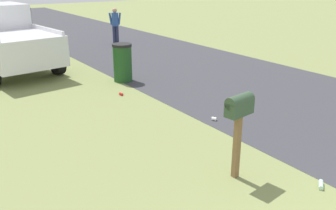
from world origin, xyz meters
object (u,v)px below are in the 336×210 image
(trash_bin, at_px, (123,62))
(pedestrian, at_px, (115,23))
(mailbox, at_px, (239,112))
(pickup_truck, at_px, (1,36))

(trash_bin, distance_m, pedestrian, 6.45)
(mailbox, height_order, pickup_truck, pickup_truck)
(mailbox, relative_size, pedestrian, 0.87)
(pickup_truck, relative_size, pedestrian, 3.46)
(pickup_truck, bearing_deg, mailbox, -178.52)
(mailbox, xyz_separation_m, trash_bin, (5.96, -1.13, -0.53))
(pickup_truck, bearing_deg, trash_bin, -151.98)
(trash_bin, height_order, pedestrian, pedestrian)
(mailbox, bearing_deg, pickup_truck, 0.04)
(mailbox, relative_size, pickup_truck, 0.25)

